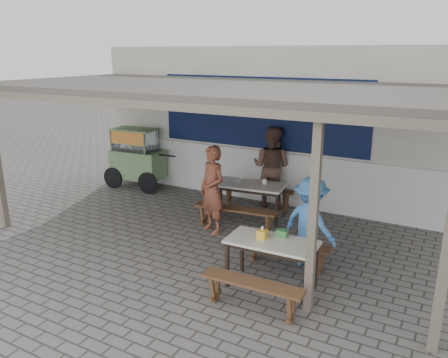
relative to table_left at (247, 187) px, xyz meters
name	(u,v)px	position (x,y,z in m)	size (l,w,h in m)	color
ground	(197,248)	(-0.11, -1.80, -0.67)	(60.00, 60.00, 0.00)	#5F5A56
back_wall	(277,125)	(-0.11, 1.78, 1.05)	(9.00, 1.28, 3.50)	silver
warung_roof	(222,90)	(-0.09, -0.90, 2.04)	(9.00, 4.21, 2.81)	#4F4844
table_left	(247,187)	(0.00, 0.00, 0.00)	(1.63, 0.91, 0.75)	silver
bench_left_street	(235,213)	(0.09, -0.70, -0.33)	(1.68, 0.48, 0.45)	brown
bench_left_wall	(257,192)	(-0.09, 0.70, -0.33)	(1.68, 0.48, 0.45)	brown
table_right	(272,246)	(1.57, -2.40, -0.01)	(1.33, 0.70, 0.75)	silver
bench_right_street	(252,289)	(1.59, -3.11, -0.34)	(1.42, 0.33, 0.45)	brown
bench_right_wall	(287,248)	(1.54, -1.69, -0.34)	(1.42, 0.33, 0.45)	brown
vendor_cart	(137,156)	(-3.42, 0.59, 0.16)	(1.90, 0.83, 1.53)	#6D9161
patron_street_side	(212,190)	(-0.25, -1.00, 0.18)	(0.62, 0.41, 1.71)	brown
patron_wall_side	(271,167)	(0.13, 0.95, 0.23)	(0.88, 0.69, 1.81)	brown
patron_right_table	(310,223)	(1.83, -1.46, 0.07)	(0.97, 0.56, 1.50)	#3F75B8
tissue_box	(262,234)	(1.41, -2.39, 0.14)	(0.13, 0.13, 0.13)	gold
donation_box	(282,233)	(1.64, -2.19, 0.13)	(0.16, 0.11, 0.11)	#377C3E
condiment_jar	(265,181)	(0.32, 0.15, 0.13)	(0.09, 0.09, 0.10)	white
condiment_bowl	(239,180)	(-0.24, 0.10, 0.10)	(0.17, 0.17, 0.04)	white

